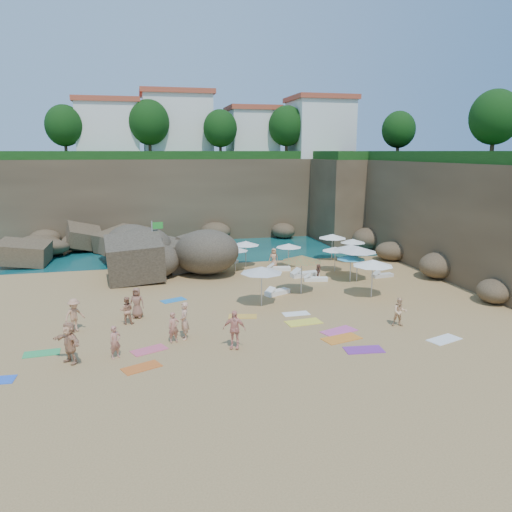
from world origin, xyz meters
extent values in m
plane|color=tan|center=(0.00, 0.00, 0.00)|extent=(120.00, 120.00, 0.00)
plane|color=#0C4751|center=(0.00, 30.00, 0.00)|extent=(120.00, 120.00, 0.00)
cube|color=brown|center=(2.00, 25.00, 4.00)|extent=(44.00, 8.00, 8.00)
cube|color=brown|center=(19.00, 8.00, 4.00)|extent=(8.00, 30.00, 8.00)
cube|color=brown|center=(17.00, 20.00, 4.00)|extent=(10.00, 12.00, 8.00)
cube|color=white|center=(-8.00, 26.00, 10.75)|extent=(6.00, 5.00, 5.50)
cube|color=#B2472D|center=(-8.00, 26.00, 13.75)|extent=(6.48, 5.40, 0.50)
cube|color=white|center=(-1.00, 27.00, 11.25)|extent=(7.00, 6.00, 6.50)
cube|color=#B2472D|center=(-1.00, 27.00, 14.75)|extent=(7.56, 6.48, 0.50)
cube|color=white|center=(7.00, 26.00, 10.50)|extent=(5.00, 5.00, 5.00)
cube|color=#B2472D|center=(7.00, 26.00, 13.25)|extent=(5.40, 5.40, 0.50)
cube|color=white|center=(14.00, 24.00, 11.00)|extent=(6.00, 6.00, 6.00)
cube|color=#B2472D|center=(14.00, 24.00, 14.25)|extent=(6.48, 6.48, 0.50)
sphere|color=#11380F|center=(-12.00, 24.00, 11.20)|extent=(3.60, 3.60, 3.60)
sphere|color=#11380F|center=(-4.00, 24.00, 11.60)|extent=(4.05, 4.05, 4.05)
sphere|color=#11380F|center=(3.00, 23.00, 11.04)|extent=(3.42, 3.42, 3.42)
sphere|color=#11380F|center=(10.00, 23.00, 11.36)|extent=(3.78, 3.78, 3.78)
sphere|color=#11380F|center=(19.00, 16.00, 10.80)|extent=(3.15, 3.15, 3.15)
sphere|color=#11380F|center=(20.00, 4.00, 11.20)|extent=(3.60, 3.60, 3.60)
cylinder|color=white|center=(-18.00, 30.00, 3.00)|extent=(0.10, 0.10, 6.00)
cylinder|color=white|center=(-16.50, 30.00, 3.00)|extent=(0.10, 0.10, 6.00)
cylinder|color=white|center=(-15.00, 30.00, 3.00)|extent=(0.10, 0.10, 6.00)
cylinder|color=silver|center=(-4.57, 6.58, 2.03)|extent=(0.08, 0.08, 4.06)
cube|color=green|center=(-4.17, 6.58, 3.73)|extent=(0.71, 0.15, 0.46)
cylinder|color=silver|center=(5.62, 7.46, 0.89)|extent=(0.05, 0.05, 1.78)
cone|color=white|center=(5.62, 7.46, 1.73)|extent=(1.99, 1.99, 0.30)
cylinder|color=silver|center=(2.50, 8.55, 0.95)|extent=(0.06, 0.06, 1.90)
cone|color=white|center=(2.50, 8.55, 1.85)|extent=(2.13, 2.13, 0.32)
cylinder|color=silver|center=(9.88, 9.24, 1.02)|extent=(0.06, 0.06, 2.04)
cone|color=white|center=(9.88, 9.24, 1.99)|extent=(2.29, 2.29, 0.35)
cylinder|color=silver|center=(8.83, 3.16, 1.15)|extent=(0.07, 0.07, 2.31)
cone|color=silver|center=(8.83, 3.16, 2.25)|extent=(2.59, 2.59, 0.39)
cylinder|color=silver|center=(11.14, 8.02, 0.91)|extent=(0.05, 0.05, 1.81)
cone|color=white|center=(11.14, 8.02, 1.77)|extent=(2.04, 2.04, 0.31)
cylinder|color=silver|center=(1.41, 7.24, 0.87)|extent=(0.05, 0.05, 1.74)
cone|color=silver|center=(1.41, 7.24, 1.70)|extent=(1.96, 1.96, 0.30)
cylinder|color=silver|center=(4.31, 0.42, 1.16)|extent=(0.07, 0.07, 2.32)
cone|color=#DC4C26|center=(4.31, 0.42, 2.27)|extent=(2.61, 2.61, 0.40)
cylinder|color=silver|center=(8.61, 5.47, 0.88)|extent=(0.05, 0.05, 1.76)
cone|color=white|center=(8.61, 5.47, 1.72)|extent=(1.97, 1.97, 0.30)
cylinder|color=silver|center=(9.00, 2.44, 1.15)|extent=(0.07, 0.07, 2.31)
cone|color=silver|center=(9.00, 2.44, 2.25)|extent=(2.59, 2.59, 0.39)
cylinder|color=silver|center=(1.28, -1.43, 1.10)|extent=(0.06, 0.06, 2.19)
cone|color=silver|center=(1.28, -1.43, 2.14)|extent=(2.46, 2.46, 0.37)
cylinder|color=silver|center=(8.51, 2.42, 0.89)|extent=(0.05, 0.05, 1.77)
cone|color=#389BBF|center=(8.51, 2.42, 1.73)|extent=(1.99, 1.99, 0.30)
cylinder|color=silver|center=(8.28, -1.29, 1.11)|extent=(0.06, 0.06, 2.21)
cone|color=white|center=(8.28, -1.29, 2.16)|extent=(2.48, 2.48, 0.38)
cube|color=white|center=(6.29, 3.17, 0.13)|extent=(1.68, 0.87, 0.25)
cube|color=white|center=(1.38, 9.98, 0.12)|extent=(1.61, 0.78, 0.24)
cube|color=white|center=(5.94, 4.51, 0.16)|extent=(2.14, 1.01, 0.32)
cube|color=white|center=(4.64, 6.73, 0.14)|extent=(1.83, 0.89, 0.27)
cube|color=silver|center=(11.29, 3.09, 0.12)|extent=(1.59, 0.71, 0.24)
cube|color=white|center=(2.81, 0.58, 0.13)|extent=(1.77, 1.27, 0.26)
cube|color=#DA546D|center=(-5.24, -6.72, 0.01)|extent=(1.74, 1.33, 0.03)
cube|color=#D76021|center=(-5.60, -8.54, 0.01)|extent=(1.75, 1.34, 0.03)
cube|color=green|center=(-9.89, -6.01, 0.01)|extent=(1.58, 0.87, 0.03)
cube|color=gold|center=(-0.19, -3.11, 0.01)|extent=(1.65, 1.09, 0.03)
cube|color=white|center=(2.77, -3.35, 0.01)|extent=(1.46, 0.75, 0.03)
cube|color=purple|center=(4.19, -8.92, 0.02)|extent=(1.82, 1.04, 0.03)
cube|color=#257DC7|center=(-3.63, 0.77, 0.01)|extent=(1.63, 1.24, 0.03)
cube|color=#D6539A|center=(4.02, -6.44, 0.02)|extent=(1.99, 1.46, 0.03)
cube|color=orange|center=(3.74, -7.40, 0.02)|extent=(2.02, 1.36, 0.03)
cube|color=#F8E841|center=(2.72, -4.79, 0.02)|extent=(1.94, 1.12, 0.03)
cube|color=white|center=(8.46, -8.64, 0.01)|extent=(1.85, 1.33, 0.03)
imported|color=#B6735F|center=(-6.66, -7.23, 0.72)|extent=(0.63, 0.58, 1.45)
imported|color=tan|center=(-6.26, -2.85, 0.73)|extent=(0.77, 0.63, 1.45)
imported|color=#E29880|center=(-0.84, 9.93, 0.90)|extent=(1.25, 0.98, 1.80)
imported|color=#8E5A47|center=(6.62, 3.55, 0.72)|extent=(0.44, 0.88, 1.45)
imported|color=tan|center=(4.54, 7.81, 0.74)|extent=(0.83, 0.73, 1.49)
imported|color=tan|center=(-7.00, 11.73, 0.96)|extent=(1.78, 1.39, 1.92)
imported|color=#E0A27F|center=(-3.55, -5.68, 0.91)|extent=(0.47, 0.68, 1.81)
imported|color=tan|center=(-8.74, -3.48, 0.22)|extent=(1.89, 1.97, 0.44)
imported|color=#EF9C88|center=(-1.46, -7.39, 0.22)|extent=(1.58, 2.02, 0.43)
imported|color=#8E5C47|center=(-5.74, -2.00, 0.22)|extent=(1.23, 1.80, 0.44)
imported|color=tan|center=(-8.50, -7.37, 0.24)|extent=(2.43, 2.42, 0.48)
imported|color=#B5715A|center=(-4.08, -6.03, 0.17)|extent=(0.89, 1.52, 0.34)
imported|color=#ECB886|center=(7.29, -6.45, 0.28)|extent=(1.05, 1.60, 0.56)
camera|label=1|loc=(-5.40, -28.35, 8.79)|focal=35.00mm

